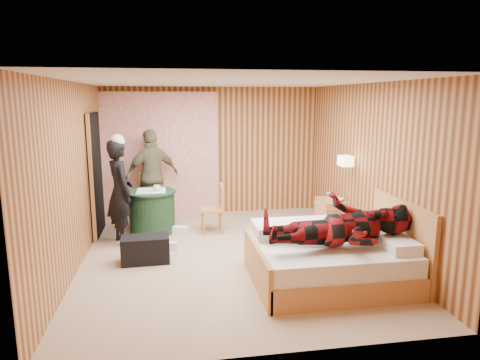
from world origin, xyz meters
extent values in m
cube|color=tan|center=(0.00, 0.00, 0.00)|extent=(4.20, 5.00, 0.01)
cube|color=silver|center=(0.00, 0.00, 2.50)|extent=(4.20, 5.00, 0.01)
cube|color=tan|center=(0.00, 2.50, 1.25)|extent=(4.20, 0.02, 2.50)
cube|color=tan|center=(-2.10, 0.00, 1.25)|extent=(0.02, 5.00, 2.50)
cube|color=tan|center=(2.10, 0.00, 1.25)|extent=(0.02, 5.00, 2.50)
cube|color=white|center=(-1.00, 2.43, 1.20)|extent=(2.20, 0.08, 2.40)
cube|color=black|center=(-2.06, 1.40, 1.02)|extent=(0.06, 0.90, 2.05)
cylinder|color=gold|center=(2.00, 0.45, 1.30)|extent=(0.18, 0.04, 0.04)
cube|color=beige|center=(1.92, 0.45, 1.30)|extent=(0.18, 0.24, 0.16)
cube|color=tan|center=(1.10, -1.09, 0.14)|extent=(1.84, 1.47, 0.28)
cube|color=white|center=(1.10, -1.09, 0.39)|extent=(1.79, 1.42, 0.23)
cube|color=tan|center=(0.18, -1.09, 0.26)|extent=(0.06, 1.47, 0.52)
cube|color=tan|center=(2.06, -1.09, 0.51)|extent=(0.06, 1.47, 1.01)
cube|color=white|center=(1.82, -1.44, 0.57)|extent=(0.35, 0.51, 0.13)
cube|color=white|center=(1.82, -0.74, 0.57)|extent=(0.35, 0.51, 0.13)
cube|color=white|center=(0.78, -0.67, 0.59)|extent=(1.10, 0.55, 0.17)
cube|color=tan|center=(1.88, 0.84, 0.29)|extent=(0.42, 0.58, 0.58)
cube|color=tan|center=(1.88, 0.84, 0.47)|extent=(0.44, 0.60, 0.03)
cylinder|color=#1D4022|center=(-1.16, 1.35, 0.35)|extent=(0.77, 0.77, 0.70)
cylinder|color=#1D4022|center=(-1.16, 1.35, 0.71)|extent=(0.83, 0.83, 0.03)
cube|color=white|center=(-1.16, 1.35, 0.73)|extent=(0.55, 0.55, 0.01)
cube|color=tan|center=(-1.16, 1.93, 0.45)|extent=(0.51, 0.51, 0.05)
cube|color=tan|center=(-1.21, 2.11, 0.70)|extent=(0.42, 0.14, 0.46)
cylinder|color=tan|center=(-1.29, 1.72, 0.21)|extent=(0.04, 0.04, 0.43)
cylinder|color=tan|center=(-1.04, 2.13, 0.21)|extent=(0.04, 0.04, 0.43)
cube|color=tan|center=(-0.15, 1.19, 0.41)|extent=(0.39, 0.39, 0.05)
cube|color=tan|center=(0.02, 1.18, 0.63)|extent=(0.04, 0.38, 0.42)
cylinder|color=tan|center=(-0.30, 1.34, 0.19)|extent=(0.04, 0.04, 0.39)
cylinder|color=tan|center=(0.00, 1.03, 0.19)|extent=(0.04, 0.04, 0.39)
cube|color=black|center=(-1.21, -0.05, 0.19)|extent=(0.67, 0.38, 0.38)
cube|color=white|center=(-0.89, 0.41, 0.06)|extent=(0.27, 0.13, 0.11)
cube|color=white|center=(-0.72, 1.17, 0.07)|extent=(0.32, 0.22, 0.13)
imported|color=black|center=(-1.62, 0.87, 0.83)|extent=(0.60, 0.71, 1.66)
imported|color=#706B4A|center=(-1.16, 2.04, 0.86)|extent=(1.09, 0.77, 1.72)
imported|color=maroon|center=(1.15, -1.29, 0.94)|extent=(0.86, 0.67, 1.77)
imported|color=white|center=(1.88, 0.79, 0.59)|extent=(0.23, 0.27, 0.02)
imported|color=white|center=(1.88, 0.79, 0.61)|extent=(0.27, 0.28, 0.02)
imported|color=white|center=(1.88, 0.97, 0.63)|extent=(0.13, 0.13, 0.09)
imported|color=white|center=(-1.06, 1.30, 0.78)|extent=(0.16, 0.16, 0.10)
camera|label=1|loc=(-0.82, -5.91, 2.28)|focal=32.00mm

